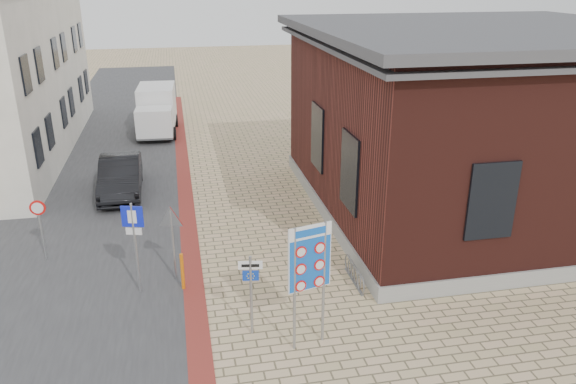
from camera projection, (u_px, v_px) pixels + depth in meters
name	position (u px, v px, depth m)	size (l,w,h in m)	color
ground	(280.00, 337.00, 14.04)	(120.00, 120.00, 0.00)	tan
road_strip	(108.00, 164.00, 26.70)	(7.00, 60.00, 0.02)	#38383A
curb_strip	(186.00, 197.00, 22.79)	(0.60, 40.00, 0.02)	maroon
brick_building	(482.00, 118.00, 20.82)	(13.00, 13.00, 6.80)	gray
townhouse_far	(15.00, 53.00, 32.38)	(7.40, 6.40, 8.30)	beige
bike_rack	(354.00, 274.00, 16.44)	(0.08, 1.80, 0.60)	slate
sedan	(121.00, 176.00, 22.94)	(1.59, 4.57, 1.50)	black
box_truck	(157.00, 110.00, 31.42)	(2.29, 4.99, 2.56)	slate
border_sign	(310.00, 260.00, 12.94)	(1.07, 0.31, 3.21)	gray
essen_sign	(251.00, 284.00, 13.67)	(0.59, 0.13, 2.18)	gray
parking_sign	(134.00, 232.00, 15.34)	(0.59, 0.20, 2.74)	gray
yield_sign	(171.00, 226.00, 16.15)	(0.79, 0.23, 2.26)	gray
speed_sign	(40.00, 221.00, 17.33)	(0.48, 0.07, 2.04)	gray
bollard	(182.00, 272.00, 15.97)	(0.10, 0.10, 1.13)	orange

